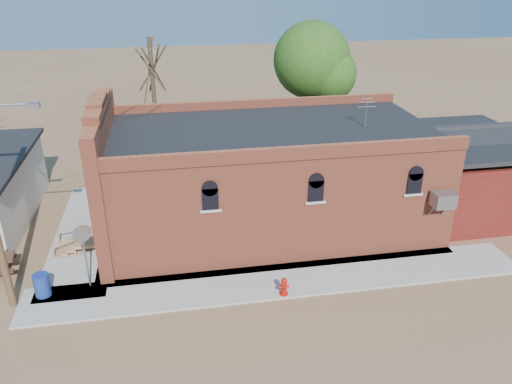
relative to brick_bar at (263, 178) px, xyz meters
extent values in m
plane|color=brown|center=(-1.64, -5.49, -2.34)|extent=(120.00, 120.00, 0.00)
cube|color=#9E9991|center=(-0.14, -4.59, -2.30)|extent=(19.00, 2.20, 0.08)
cube|color=#9E9991|center=(-7.94, 0.51, -2.30)|extent=(2.60, 10.00, 0.08)
cube|color=#B45037|center=(0.36, 0.01, -0.09)|extent=(14.00, 7.00, 4.50)
cube|color=black|center=(0.36, 0.01, 2.21)|extent=(13.80, 6.80, 0.12)
cube|color=#B45037|center=(-6.64, 0.01, 0.56)|extent=(0.50, 7.40, 5.80)
cube|color=navy|center=(-6.94, -1.19, 1.66)|extent=(0.08, 1.10, 1.56)
cube|color=gray|center=(6.46, -3.94, 0.26)|extent=(0.85, 0.65, 0.60)
cube|color=#4F1D0D|center=(9.86, 0.01, -0.74)|extent=(5.00, 6.00, 3.20)
cube|color=gray|center=(-7.94, -4.29, 4.81)|extent=(0.45, 0.22, 0.14)
cylinder|color=#463428|center=(-4.64, 7.51, 1.41)|extent=(0.24, 0.24, 7.50)
cylinder|color=#463428|center=(4.36, 8.01, 0.81)|extent=(0.28, 0.28, 6.30)
sphere|color=#1E4513|center=(4.36, 8.01, 3.61)|extent=(4.40, 4.40, 4.40)
cylinder|color=#B4110A|center=(-0.27, -5.49, -2.23)|extent=(0.33, 0.33, 0.06)
cylinder|color=#B4110A|center=(-0.27, -5.49, -1.94)|extent=(0.23, 0.23, 0.53)
sphere|color=#B4110A|center=(-0.27, -5.49, -1.66)|extent=(0.21, 0.21, 0.21)
cylinder|color=#B4110A|center=(-0.27, -5.63, -1.93)|extent=(0.11, 0.12, 0.10)
cylinder|color=#B4110A|center=(-0.40, -5.49, -1.93)|extent=(0.12, 0.11, 0.10)
cylinder|color=#B4110A|center=(-0.13, -5.49, -1.93)|extent=(0.12, 0.11, 0.10)
cylinder|color=gray|center=(-7.27, -3.69, -1.10)|extent=(0.07, 0.07, 2.31)
cylinder|color=gray|center=(-7.27, -3.72, -0.05)|extent=(0.62, 0.36, 0.69)
cylinder|color=red|center=(-7.27, -3.67, -0.05)|extent=(0.62, 0.36, 0.69)
cylinder|color=navy|center=(-8.86, -3.99, -1.83)|extent=(0.72, 0.72, 0.86)
cube|color=#4E2C1F|center=(-10.53, -2.21, -1.98)|extent=(0.27, 1.44, 0.72)
camera|label=1|loc=(-3.88, -19.97, 8.76)|focal=35.00mm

